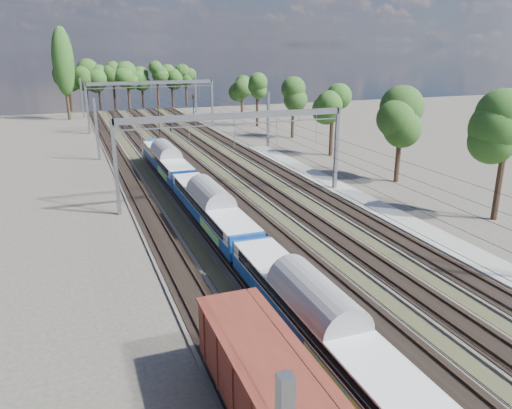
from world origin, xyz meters
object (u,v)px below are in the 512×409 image
object	(u,v)px
worker	(171,128)
signal_near	(159,117)
signal_far	(193,106)
emu_train	(212,204)

from	to	relation	value
worker	signal_near	world-z (taller)	signal_near
signal_near	signal_far	size ratio (longest dim) A/B	0.85
worker	signal_near	xyz separation A→B (m)	(-2.60, -2.96, 2.54)
emu_train	worker	bearing A→B (deg)	82.31
emu_train	signal_far	distance (m)	57.95
signal_far	emu_train	bearing A→B (deg)	-89.81
worker	signal_far	bearing A→B (deg)	-28.99
emu_train	signal_near	xyz separation A→B (m)	(4.36, 48.56, 0.99)
worker	signal_far	world-z (taller)	signal_far
emu_train	signal_near	bearing A→B (deg)	84.87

